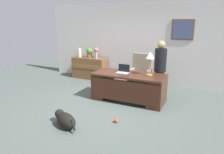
{
  "coord_description": "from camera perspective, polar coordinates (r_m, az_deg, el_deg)",
  "views": [
    {
      "loc": [
        2.26,
        -4.38,
        2.19
      ],
      "look_at": [
        0.04,
        0.3,
        0.75
      ],
      "focal_mm": 33.94,
      "sensor_mm": 36.0,
      "label": 1
    }
  ],
  "objects": [
    {
      "name": "armchair",
      "position": [
        6.6,
        7.68,
        0.6
      ],
      "size": [
        0.6,
        0.59,
        1.15
      ],
      "color": "gray",
      "rests_on": "ground_plane"
    },
    {
      "name": "desk",
      "position": [
        5.74,
        4.42,
        -2.51
      ],
      "size": [
        1.93,
        0.83,
        0.76
      ],
      "color": "#422316",
      "rests_on": "ground_plane"
    },
    {
      "name": "person_standing",
      "position": [
        5.99,
        12.78,
        2.03
      ],
      "size": [
        0.32,
        0.32,
        1.62
      ],
      "color": "#262323",
      "rests_on": "ground_plane"
    },
    {
      "name": "dog_lying",
      "position": [
        4.59,
        -12.48,
        -11.15
      ],
      "size": [
        0.72,
        0.53,
        0.3
      ],
      "color": "black",
      "rests_on": "ground_plane"
    },
    {
      "name": "ground_plane",
      "position": [
        5.39,
        -1.76,
        -8.43
      ],
      "size": [
        12.0,
        12.0,
        0.0
      ],
      "primitive_type": "plane",
      "color": "#4C5651"
    },
    {
      "name": "desk_lamp",
      "position": [
        5.49,
        10.21,
        5.43
      ],
      "size": [
        0.22,
        0.22,
        0.62
      ],
      "color": "#9E8447",
      "rests_on": "desk"
    },
    {
      "name": "vase_with_flowers",
      "position": [
        7.72,
        -4.3,
        6.89
      ],
      "size": [
        0.17,
        0.17,
        0.39
      ],
      "color": "#A797AB",
      "rests_on": "credenza"
    },
    {
      "name": "dog_toy_ball",
      "position": [
        4.69,
        1.14,
        -11.67
      ],
      "size": [
        0.09,
        0.09,
        0.09
      ],
      "primitive_type": "sphere",
      "color": "#E53F33",
      "rests_on": "ground_plane"
    },
    {
      "name": "vase_empty",
      "position": [
        8.1,
        -8.72,
        6.53
      ],
      "size": [
        0.12,
        0.12,
        0.32
      ],
      "primitive_type": "cylinder",
      "color": "silver",
      "rests_on": "credenza"
    },
    {
      "name": "laptop",
      "position": [
        5.76,
        3.02,
        1.7
      ],
      "size": [
        0.32,
        0.22,
        0.22
      ],
      "color": "#B2B5BA",
      "rests_on": "desk"
    },
    {
      "name": "back_wall",
      "position": [
        7.38,
        7.54,
        8.89
      ],
      "size": [
        7.0,
        0.16,
        2.7
      ],
      "color": "silver",
      "rests_on": "ground_plane"
    },
    {
      "name": "potted_plant",
      "position": [
        7.87,
        -6.09,
        6.65
      ],
      "size": [
        0.24,
        0.24,
        0.36
      ],
      "color": "brown",
      "rests_on": "credenza"
    },
    {
      "name": "credenza",
      "position": [
        7.98,
        -6.05,
        2.45
      ],
      "size": [
        1.28,
        0.5,
        0.79
      ],
      "color": "brown",
      "rests_on": "ground_plane"
    }
  ]
}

